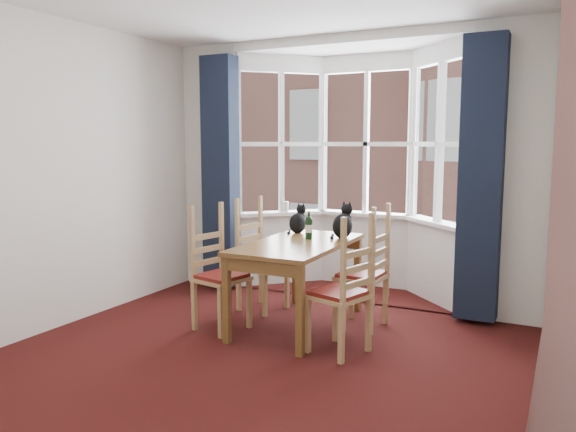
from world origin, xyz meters
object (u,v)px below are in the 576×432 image
Objects in this scene: cat_left at (298,221)px; wine_bottle at (309,227)px; chair_right_near at (348,297)px; chair_left_near at (215,277)px; cat_right at (343,224)px; chair_right_far at (371,277)px; candle_tall at (286,207)px; dining_table at (298,252)px; chair_left_far at (256,263)px.

wine_bottle is (0.25, -0.29, 0.00)m from cat_left.
chair_right_near is 1.40m from cat_left.
cat_left is (0.43, 0.86, 0.43)m from chair_left_near.
cat_right reaches higher than wine_bottle.
candle_tall is at bearing 141.89° from chair_right_far.
wine_bottle is at bearing -48.83° from cat_left.
chair_right_far is 2.60× the size of cat_right.
chair_left_near is 1.34m from chair_right_near.
dining_table is 5.48× the size of wine_bottle.
chair_right_far is at bearing -27.60° from cat_right.
chair_right_near is 3.43× the size of wine_bottle.
chair_left_far is at bearing -174.03° from cat_right.
candle_tall reaches higher than chair_left_far.
chair_left_near is 1.00× the size of chair_left_far.
chair_left_far is (-0.63, 0.32, -0.22)m from dining_table.
candle_tall is at bearing 128.77° from chair_right_near.
chair_left_far is at bearing 169.61° from wine_bottle.
chair_right_near is at bearing -66.39° from cat_right.
chair_left_far is 7.27× the size of candle_tall.
chair_left_far is (0.04, 0.70, 0.00)m from chair_left_near.
chair_left_far is at bearing 176.10° from chair_right_far.
candle_tall reaches higher than dining_table.
dining_table is 1.60× the size of chair_left_near.
dining_table is 0.79m from chair_left_near.
chair_right_far is at bearing -38.11° from candle_tall.
chair_left_near is at bearing -116.54° from cat_left.
chair_left_near is at bearing -150.54° from dining_table.
chair_left_near reaches higher than dining_table.
cat_right is (0.91, 0.09, 0.45)m from chair_left_far.
chair_right_near is (1.30, -0.80, 0.00)m from chair_left_far.
chair_left_far is 1.53m from chair_right_near.
dining_table is at bearing -123.70° from cat_right.
chair_left_near is 3.43× the size of wine_bottle.
cat_left is (-0.90, 0.97, 0.43)m from chair_right_near.
dining_table is at bearing -94.71° from wine_bottle.
dining_table is 0.86m from chair_right_near.
chair_right_far is 7.27× the size of candle_tall.
chair_left_far is 3.01× the size of cat_left.
candle_tall reaches higher than chair_right_far.
chair_left_far is 1.00× the size of chair_right_near.
chair_left_near is at bearing -139.95° from cat_right.
chair_right_far is 0.59m from cat_right.
cat_left is 0.38m from wine_bottle.
chair_left_far is 0.61m from cat_left.
cat_left is at bearing 22.86° from chair_left_far.
chair_right_near is at bearing -51.23° from candle_tall.
chair_left_near is at bearing -85.29° from candle_tall.
candle_tall is at bearing 120.72° from dining_table.
dining_table is at bearing 29.46° from chair_left_near.
chair_left_near is 1.06m from cat_left.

